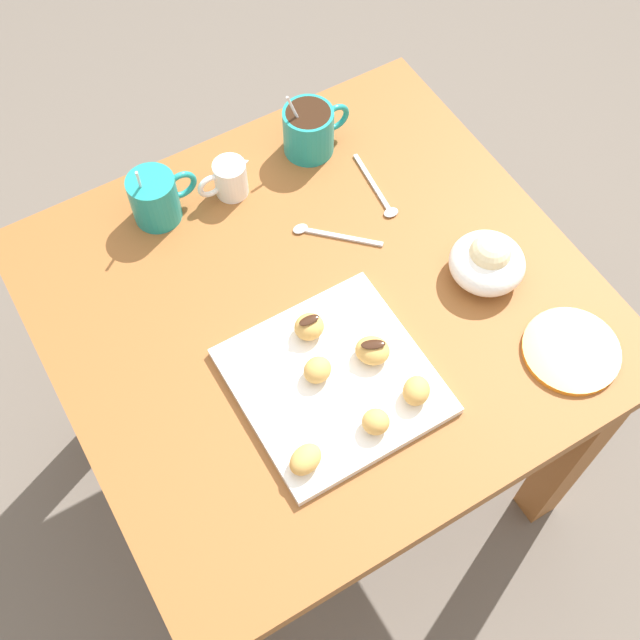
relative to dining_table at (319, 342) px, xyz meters
name	(u,v)px	position (x,y,z in m)	size (l,w,h in m)	color
ground_plane	(319,459)	(0.00, 0.00, -0.60)	(8.00, 8.00, 0.00)	#665B51
dining_table	(319,342)	(0.00, 0.00, 0.00)	(0.89, 0.84, 0.74)	#935628
pastry_plate_square	(333,381)	(-0.06, -0.14, 0.15)	(0.30, 0.30, 0.02)	white
coffee_mug_teal_left	(155,197)	(-0.15, 0.30, 0.20)	(0.13, 0.09, 0.15)	teal
coffee_mug_teal_right	(309,129)	(0.16, 0.30, 0.20)	(0.14, 0.09, 0.15)	teal
cream_pitcher_white	(229,178)	(-0.02, 0.28, 0.18)	(0.10, 0.06, 0.07)	white
ice_cream_bowl	(488,261)	(0.27, -0.10, 0.19)	(0.13, 0.13, 0.10)	white
saucer_orange_left	(571,351)	(0.30, -0.29, 0.15)	(0.16, 0.16, 0.01)	orange
loose_spoon_near_saucer	(379,194)	(0.21, 0.14, 0.15)	(0.03, 0.16, 0.01)	silver
loose_spoon_by_plate	(327,234)	(0.08, 0.11, 0.15)	(0.13, 0.12, 0.01)	silver
beignet_0	(416,391)	(0.04, -0.24, 0.18)	(0.05, 0.04, 0.04)	#DBA351
beignet_1	(309,327)	(-0.05, -0.05, 0.18)	(0.05, 0.05, 0.04)	#DBA351
chocolate_drizzle_1	(309,320)	(-0.05, -0.05, 0.20)	(0.03, 0.02, 0.01)	#381E11
beignet_2	(306,459)	(-0.17, -0.24, 0.18)	(0.05, 0.04, 0.03)	#DBA351
beignet_3	(317,370)	(-0.08, -0.13, 0.18)	(0.04, 0.05, 0.04)	#DBA351
beignet_4	(376,422)	(-0.05, -0.25, 0.18)	(0.04, 0.04, 0.04)	#DBA351
beignet_5	(372,351)	(0.02, -0.14, 0.18)	(0.06, 0.05, 0.04)	#DBA351
chocolate_drizzle_5	(373,344)	(0.02, -0.14, 0.20)	(0.04, 0.02, 0.01)	#381E11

